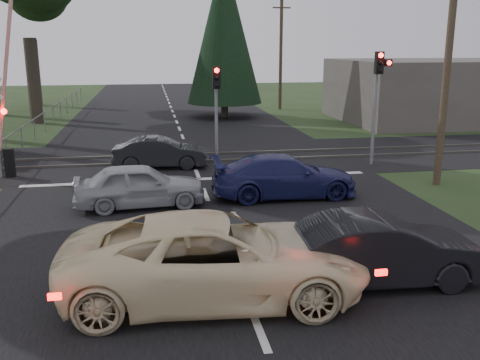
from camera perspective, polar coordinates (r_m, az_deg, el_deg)
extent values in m
plane|color=#243719|center=(12.60, -0.77, -8.94)|extent=(120.00, 120.00, 0.00)
cube|color=black|center=(22.09, -4.80, 1.21)|extent=(14.00, 100.00, 0.01)
cube|color=black|center=(24.03, -5.22, 2.27)|extent=(120.00, 8.00, 0.01)
cube|color=silver|center=(20.34, -4.36, 0.11)|extent=(13.00, 0.35, 0.00)
cube|color=#59544C|center=(23.24, -5.06, 1.98)|extent=(120.00, 0.12, 0.10)
cube|color=#59544C|center=(24.81, -5.37, 2.75)|extent=(120.00, 0.12, 0.10)
sphere|color=#FF0C07|center=(21.90, -23.89, 6.70)|extent=(0.22, 0.22, 0.22)
cube|color=black|center=(22.36, -23.37, 1.67)|extent=(0.35, 0.25, 1.10)
cube|color=red|center=(21.89, -23.74, 10.54)|extent=(1.16, 0.10, 5.93)
cylinder|color=slate|center=(23.21, 14.08, 6.23)|extent=(0.14, 0.14, 3.80)
cube|color=black|center=(22.85, 14.62, 12.00)|extent=(0.32, 0.24, 0.90)
sphere|color=#FF0C07|center=(22.73, 14.80, 12.74)|extent=(0.20, 0.20, 0.20)
sphere|color=black|center=(22.73, 14.76, 11.98)|extent=(0.18, 0.18, 0.18)
sphere|color=black|center=(22.75, 14.71, 11.23)|extent=(0.18, 0.18, 0.18)
cube|color=black|center=(23.01, 15.50, 11.96)|extent=(0.28, 0.22, 0.28)
sphere|color=#FF0C07|center=(22.90, 15.63, 11.94)|extent=(0.18, 0.18, 0.18)
cylinder|color=slate|center=(22.67, -2.53, 5.69)|extent=(0.14, 0.14, 3.20)
cube|color=black|center=(22.28, -2.53, 10.84)|extent=(0.32, 0.24, 0.90)
sphere|color=#FF0C07|center=(22.14, -2.50, 11.60)|extent=(0.20, 0.20, 0.20)
sphere|color=black|center=(22.16, -2.49, 10.83)|extent=(0.18, 0.18, 0.18)
sphere|color=black|center=(22.18, -2.48, 10.05)|extent=(0.18, 0.18, 0.18)
cylinder|color=#4C3D2D|center=(20.26, 21.31, 11.99)|extent=(0.26, 0.26, 9.00)
cylinder|color=#4C3D2D|center=(42.71, 4.38, 13.57)|extent=(0.26, 0.26, 9.00)
cube|color=#4C3D2D|center=(42.80, 4.46, 17.85)|extent=(1.40, 0.10, 0.10)
cylinder|color=#4C3D2D|center=(67.24, -0.91, 13.83)|extent=(0.26, 0.26, 9.00)
cube|color=#4C3D2D|center=(67.33, -0.92, 17.15)|extent=(1.80, 0.12, 0.12)
cube|color=#4C3D2D|center=(67.30, -0.92, 16.55)|extent=(1.40, 0.10, 0.10)
cylinder|color=#473D33|center=(37.23, -21.16, 9.81)|extent=(0.80, 0.80, 5.40)
cylinder|color=#473D33|center=(48.39, -21.02, 10.62)|extent=(0.80, 0.80, 5.40)
cylinder|color=#473D33|center=(38.03, -1.66, 8.24)|extent=(0.50, 0.50, 2.00)
cone|color=black|center=(37.84, -1.71, 15.79)|extent=(5.20, 5.20, 10.00)
cube|color=#59514C|center=(38.98, 21.13, 8.93)|extent=(14.00, 10.00, 4.00)
imported|color=beige|center=(10.74, -2.62, -8.30)|extent=(6.25, 3.21, 1.69)
imported|color=black|center=(11.76, 14.71, -7.30)|extent=(4.53, 1.76, 1.47)
imported|color=#969A9E|center=(17.00, -10.65, -0.57)|extent=(4.15, 1.91, 1.38)
imported|color=#1A1D50|center=(17.87, 4.75, 0.40)|extent=(4.84, 1.98, 1.40)
imported|color=black|center=(22.31, -8.48, 2.89)|extent=(3.92, 1.64, 1.26)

